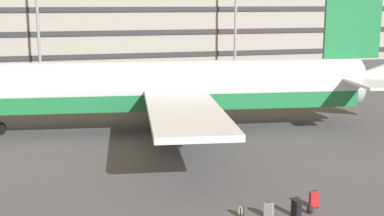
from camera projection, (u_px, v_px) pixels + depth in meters
ground_plane at (224, 128)px, 40.25m from camera, size 600.00×600.00×0.00m
terminal_structure at (135, 19)px, 83.61m from camera, size 166.56×15.79×13.42m
airliner at (165, 88)px, 39.10m from camera, size 37.07×30.01×10.80m
suitcase_navy at (269, 210)px, 23.55m from camera, size 0.47×0.46×0.76m
suitcase_small at (296, 208)px, 23.63m from camera, size 0.35×0.50×0.93m
suitcase_teal at (314, 199)px, 24.67m from camera, size 0.43×0.28×0.90m
backpack_upright at (240, 211)px, 23.72m from camera, size 0.39×0.39×0.56m
backpack_black at (310, 209)px, 23.99m from camera, size 0.37×0.33×0.48m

